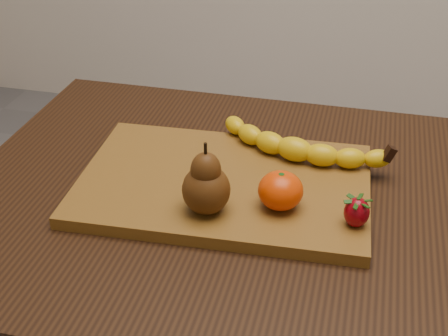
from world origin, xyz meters
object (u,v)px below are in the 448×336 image
(cutting_board, at_px, (224,184))
(mandarin, at_px, (281,191))
(pear, at_px, (206,178))
(table, at_px, (272,248))

(cutting_board, height_order, mandarin, mandarin)
(cutting_board, relative_size, pear, 4.13)
(table, distance_m, mandarin, 0.15)
(cutting_board, relative_size, mandarin, 6.83)
(mandarin, bearing_deg, pear, -161.79)
(table, relative_size, cutting_board, 2.22)
(cutting_board, bearing_deg, pear, -96.07)
(cutting_board, bearing_deg, mandarin, -31.51)
(cutting_board, xyz_separation_m, mandarin, (0.10, -0.05, 0.04))
(pear, bearing_deg, mandarin, 18.21)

